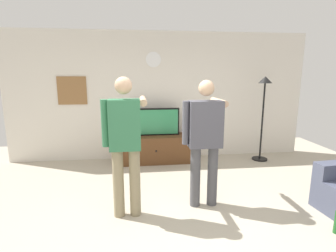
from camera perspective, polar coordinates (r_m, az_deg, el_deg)
ground_plane at (r=3.24m, az=3.59°, el=-22.96°), size 8.40×8.40×0.00m
back_wall at (r=5.62m, az=-1.70°, el=6.55°), size 6.40×0.10×2.70m
tv_stand at (r=5.46m, az=-2.83°, el=-5.02°), size 1.44×0.54×0.57m
television at (r=5.38m, az=-2.93°, el=0.94°), size 1.02×0.07×0.57m
wall_clock at (r=5.54m, az=-3.25°, el=14.44°), size 0.31×0.03×0.31m
framed_picture at (r=5.69m, az=-20.40°, el=7.35°), size 0.58×0.04×0.57m
floor_lamp at (r=5.74m, az=20.38°, el=5.20°), size 0.32×0.32×1.78m
person_standing_nearer_lamp at (r=3.27m, az=-9.40°, el=-3.10°), size 0.56×0.78×1.80m
person_standing_nearer_couch at (r=3.54m, az=8.13°, el=-2.22°), size 0.63×0.78×1.75m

